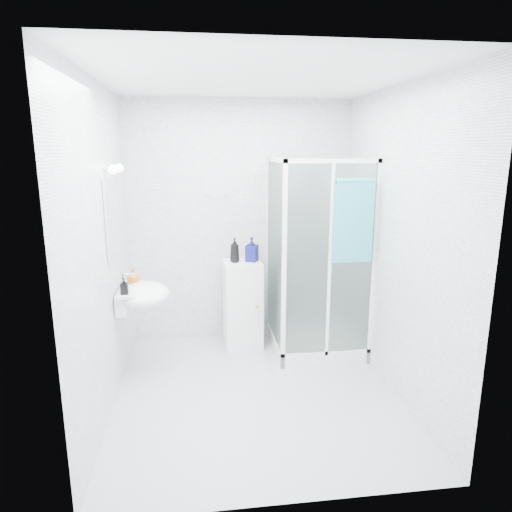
{
  "coord_description": "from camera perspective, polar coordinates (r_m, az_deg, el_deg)",
  "views": [
    {
      "loc": [
        -0.46,
        -3.58,
        2.08
      ],
      "look_at": [
        0.05,
        0.35,
        1.15
      ],
      "focal_mm": 32.0,
      "sensor_mm": 36.0,
      "label": 1
    }
  ],
  "objects": [
    {
      "name": "room",
      "position": [
        3.7,
        -0.07,
        1.02
      ],
      "size": [
        2.4,
        2.6,
        2.6
      ],
      "color": "white",
      "rests_on": "ground"
    },
    {
      "name": "shower_enclosure",
      "position": [
        4.78,
        6.77,
        -6.87
      ],
      "size": [
        0.9,
        0.95,
        2.0
      ],
      "color": "white",
      "rests_on": "ground"
    },
    {
      "name": "wall_basin",
      "position": [
        4.26,
        -14.17,
        -4.74
      ],
      "size": [
        0.46,
        0.56,
        0.35
      ],
      "color": "white",
      "rests_on": "ground"
    },
    {
      "name": "mirror",
      "position": [
        4.14,
        -17.46,
        4.53
      ],
      "size": [
        0.02,
        0.6,
        0.7
      ],
      "primitive_type": "cube",
      "color": "white",
      "rests_on": "room"
    },
    {
      "name": "vanity_lights",
      "position": [
        4.09,
        -17.17,
        10.38
      ],
      "size": [
        0.1,
        0.4,
        0.08
      ],
      "color": "silver",
      "rests_on": "room"
    },
    {
      "name": "wall_hooks",
      "position": [
        4.87,
        -4.93,
        7.72
      ],
      "size": [
        0.23,
        0.06,
        0.03
      ],
      "color": "silver",
      "rests_on": "room"
    },
    {
      "name": "storage_cabinet",
      "position": [
        4.88,
        -1.68,
        -6.09
      ],
      "size": [
        0.4,
        0.42,
        0.94
      ],
      "rotation": [
        0.0,
        0.0,
        0.05
      ],
      "color": "white",
      "rests_on": "ground"
    },
    {
      "name": "hand_towel",
      "position": [
        4.24,
        12.13,
        4.57
      ],
      "size": [
        0.36,
        0.05,
        0.77
      ],
      "color": "teal",
      "rests_on": "shower_enclosure"
    },
    {
      "name": "shampoo_bottle_a",
      "position": [
        4.72,
        -2.69,
        0.75
      ],
      "size": [
        0.12,
        0.12,
        0.26
      ],
      "primitive_type": "imported",
      "rotation": [
        0.0,
        0.0,
        -0.18
      ],
      "color": "black",
      "rests_on": "storage_cabinet"
    },
    {
      "name": "shampoo_bottle_b",
      "position": [
        4.75,
        -0.52,
        0.84
      ],
      "size": [
        0.15,
        0.16,
        0.26
      ],
      "primitive_type": "imported",
      "rotation": [
        0.0,
        0.0,
        -0.42
      ],
      "color": "#0D0F52",
      "rests_on": "storage_cabinet"
    },
    {
      "name": "soap_dispenser_orange",
      "position": [
        4.36,
        -15.09,
        -2.47
      ],
      "size": [
        0.13,
        0.13,
        0.15
      ],
      "primitive_type": "imported",
      "rotation": [
        0.0,
        0.0,
        -0.08
      ],
      "color": "#AF5714",
      "rests_on": "wall_basin"
    },
    {
      "name": "soap_dispenser_black",
      "position": [
        4.09,
        -16.14,
        -3.63
      ],
      "size": [
        0.07,
        0.07,
        0.14
      ],
      "primitive_type": "imported",
      "rotation": [
        0.0,
        0.0,
        0.03
      ],
      "color": "black",
      "rests_on": "wall_basin"
    }
  ]
}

